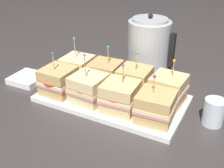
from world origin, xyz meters
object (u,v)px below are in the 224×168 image
object	(u,v)px
serving_platter	(112,98)
sandwich_front_center_right	(120,96)
sandwich_front_far_left	(58,81)
sandwich_back_far_left	(78,68)
sandwich_front_far_right	(156,107)
drinking_glass	(214,112)
kettle_steel	(149,48)
sandwich_back_center_left	(105,75)
sandwich_back_far_right	(168,89)
sandwich_front_center_left	(89,88)
sandwich_back_center_right	(134,81)
napkin_stack	(28,78)

from	to	relation	value
serving_platter	sandwich_front_center_right	xyz separation A→B (m)	(0.06, -0.06, 0.06)
sandwich_front_far_left	sandwich_back_far_left	distance (m)	0.13
sandwich_front_far_right	drinking_glass	world-z (taller)	sandwich_front_far_right
sandwich_front_center_right	kettle_steel	world-z (taller)	kettle_steel
sandwich_back_center_left	sandwich_back_far_left	bearing A→B (deg)	178.30
sandwich_front_far_right	sandwich_back_far_right	size ratio (longest dim) A/B	0.96
sandwich_front_center_left	sandwich_front_far_right	size ratio (longest dim) A/B	1.16
sandwich_front_center_right	sandwich_back_center_left	distance (m)	0.17
sandwich_back_center_right	drinking_glass	world-z (taller)	sandwich_back_center_right
sandwich_back_far_left	sandwich_front_center_left	bearing A→B (deg)	-44.00
serving_platter	sandwich_front_far_right	distance (m)	0.21
sandwich_back_far_left	napkin_stack	size ratio (longest dim) A/B	1.36
sandwich_front_center_left	napkin_stack	size ratio (longest dim) A/B	1.38
serving_platter	napkin_stack	size ratio (longest dim) A/B	4.04
sandwich_front_far_left	sandwich_front_center_right	size ratio (longest dim) A/B	1.00
sandwich_front_center_right	napkin_stack	world-z (taller)	sandwich_front_center_right
sandwich_front_center_left	sandwich_front_center_right	size ratio (longest dim) A/B	1.10
sandwich_front_far_left	sandwich_front_center_left	xyz separation A→B (m)	(0.13, 0.00, -0.00)
serving_platter	sandwich_front_center_right	size ratio (longest dim) A/B	3.22
serving_platter	sandwich_back_far_right	xyz separation A→B (m)	(0.19, 0.06, 0.06)
sandwich_front_center_left	sandwich_back_far_right	xyz separation A→B (m)	(0.25, 0.12, -0.00)
sandwich_back_center_right	sandwich_back_far_right	bearing A→B (deg)	-1.64
sandwich_back_far_right	kettle_steel	size ratio (longest dim) A/B	0.61
sandwich_front_far_left	sandwich_back_center_left	distance (m)	0.18
sandwich_front_center_left	sandwich_front_far_left	bearing A→B (deg)	-178.60
sandwich_back_far_left	sandwich_back_center_right	world-z (taller)	sandwich_back_far_left
sandwich_back_far_left	napkin_stack	xyz separation A→B (m)	(-0.19, -0.09, -0.05)
sandwich_front_far_right	drinking_glass	bearing A→B (deg)	27.85
sandwich_front_center_right	sandwich_front_far_right	xyz separation A→B (m)	(0.12, -0.00, -0.00)
sandwich_front_center_left	sandwich_back_far_left	bearing A→B (deg)	136.00
serving_platter	sandwich_front_far_right	size ratio (longest dim) A/B	3.37
drinking_glass	serving_platter	bearing A→B (deg)	-176.01
sandwich_front_center_right	drinking_glass	size ratio (longest dim) A/B	1.85
sandwich_back_far_left	sandwich_back_center_left	distance (m)	0.13
sandwich_front_center_left	sandwich_back_far_right	world-z (taller)	sandwich_front_center_left
napkin_stack	drinking_glass	bearing A→B (deg)	3.79
sandwich_front_center_right	drinking_glass	distance (m)	0.30
sandwich_front_far_right	serving_platter	bearing A→B (deg)	161.59
sandwich_front_far_right	sandwich_back_far_right	bearing A→B (deg)	89.56
napkin_stack	sandwich_back_far_left	bearing A→B (deg)	24.72
sandwich_back_center_right	kettle_steel	size ratio (longest dim) A/B	0.63
sandwich_back_far_left	sandwich_back_center_left	bearing A→B (deg)	-1.70
kettle_steel	sandwich_back_far_right	bearing A→B (deg)	-53.39
napkin_stack	kettle_steel	bearing A→B (deg)	35.47
sandwich_front_far_left	kettle_steel	world-z (taller)	kettle_steel
serving_platter	sandwich_front_far_right	world-z (taller)	sandwich_front_far_right
sandwich_front_center_left	sandwich_back_center_left	world-z (taller)	sandwich_front_center_left
sandwich_front_far_right	sandwich_front_far_left	bearing A→B (deg)	-179.57
sandwich_back_center_left	sandwich_back_center_right	xyz separation A→B (m)	(0.12, 0.00, -0.00)
serving_platter	sandwich_back_center_left	bearing A→B (deg)	135.22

